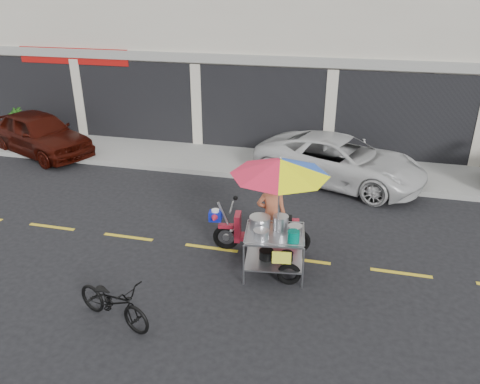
% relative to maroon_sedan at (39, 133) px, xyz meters
% --- Properties ---
extents(ground, '(90.00, 90.00, 0.00)m').
position_rel_maroon_sedan_xyz_m(ground, '(9.46, -4.56, -0.72)').
color(ground, black).
extents(sidewalk, '(45.00, 3.00, 0.15)m').
position_rel_maroon_sedan_xyz_m(sidewalk, '(9.46, 0.94, -0.65)').
color(sidewalk, gray).
rests_on(sidewalk, ground).
extents(shophouse_block, '(36.00, 8.11, 10.40)m').
position_rel_maroon_sedan_xyz_m(shophouse_block, '(12.27, 6.03, 3.52)').
color(shophouse_block, beige).
rests_on(shophouse_block, ground).
extents(centerline, '(42.00, 0.10, 0.01)m').
position_rel_maroon_sedan_xyz_m(centerline, '(9.46, -4.56, -0.72)').
color(centerline, gold).
rests_on(centerline, ground).
extents(maroon_sedan, '(4.56, 3.21, 1.44)m').
position_rel_maroon_sedan_xyz_m(maroon_sedan, '(0.00, 0.00, 0.00)').
color(maroon_sedan, '#310904').
rests_on(maroon_sedan, ground).
extents(white_pickup, '(5.31, 3.68, 1.35)m').
position_rel_maroon_sedan_xyz_m(white_pickup, '(9.94, -0.07, -0.05)').
color(white_pickup, silver).
rests_on(white_pickup, ground).
extents(plant_short, '(0.63, 0.63, 1.01)m').
position_rel_maroon_sedan_xyz_m(plant_short, '(-1.89, 1.28, -0.06)').
color(plant_short, '#1B4510').
rests_on(plant_short, sidewalk).
extents(near_bicycle, '(1.69, 1.04, 0.84)m').
position_rel_maroon_sedan_xyz_m(near_bicycle, '(6.58, -7.29, -0.30)').
color(near_bicycle, black).
rests_on(near_bicycle, ground).
extents(food_vendor_rig, '(2.64, 2.12, 2.46)m').
position_rel_maroon_sedan_xyz_m(food_vendor_rig, '(8.88, -4.83, 0.82)').
color(food_vendor_rig, black).
rests_on(food_vendor_rig, ground).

